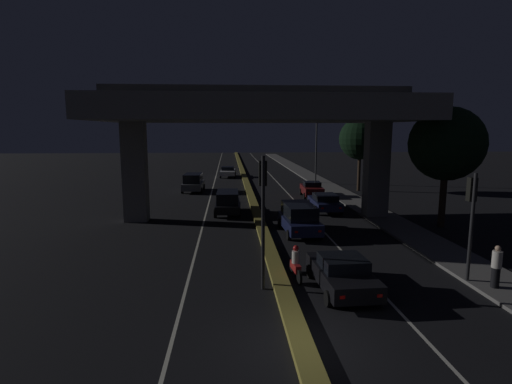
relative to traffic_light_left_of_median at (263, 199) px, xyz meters
The scene contains 20 objects.
ground_plane 5.66m from the traffic_light_left_of_median, 80.35° to the right, with size 200.00×200.00×0.00m, color black.
lane_line_left_inner 31.01m from the traffic_light_left_of_median, 95.62° to the left, with size 0.12×126.00×0.00m, color beige.
lane_line_right_inner 31.18m from the traffic_light_left_of_median, 81.66° to the left, with size 0.12×126.00×0.00m, color beige.
median_divider 30.86m from the traffic_light_left_of_median, 88.62° to the left, with size 0.68×126.00×0.22m, color olive.
sidewalk_right 25.72m from the traffic_light_left_of_median, 68.14° to the left, with size 2.57×126.00×0.14m, color #5B5956.
elevated_overpass 12.92m from the traffic_light_left_of_median, 86.58° to the left, with size 20.97×10.78×9.11m.
traffic_light_left_of_median is the anchor object (origin of this frame).
traffic_light_right_of_median 8.32m from the traffic_light_left_of_median, ahead, with size 0.30×0.49×4.51m.
street_lamp 31.70m from the traffic_light_left_of_median, 74.36° to the left, with size 1.95×0.32×8.79m.
car_black_lead 4.19m from the traffic_light_left_of_median, ahead, with size 2.13×4.25×1.37m.
car_dark_blue_second 9.19m from the traffic_light_left_of_median, 70.73° to the left, with size 2.19×4.50×1.77m.
car_dark_blue_third 16.09m from the traffic_light_left_of_median, 67.69° to the left, with size 2.04×4.32×1.35m.
car_dark_red_fourth 22.34m from the traffic_light_left_of_median, 73.27° to the left, with size 1.98×3.99×1.45m.
car_black_lead_oncoming 14.54m from the traffic_light_left_of_median, 95.57° to the left, with size 1.96×4.25×1.69m.
car_grey_second_oncoming 25.95m from the traffic_light_left_of_median, 100.89° to the left, with size 2.16×4.15×1.81m.
car_white_third_oncoming 38.03m from the traffic_light_left_of_median, 92.10° to the left, with size 2.14×4.46×1.35m.
motorcycle_red_filtering_near 3.41m from the traffic_light_left_of_median, 31.96° to the left, with size 0.34×1.88×1.43m.
pedestrian_on_sidewalk 9.33m from the traffic_light_left_of_median, ahead, with size 0.36×0.36×1.67m.
roadside_tree_kerbside_near 15.59m from the traffic_light_left_of_median, 37.11° to the left, with size 4.63×4.63×7.62m.
roadside_tree_kerbside_mid 27.54m from the traffic_light_left_of_median, 64.19° to the left, with size 4.22×4.22×7.42m.
Camera 1 is at (-2.03, -10.54, 6.15)m, focal length 28.00 mm.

